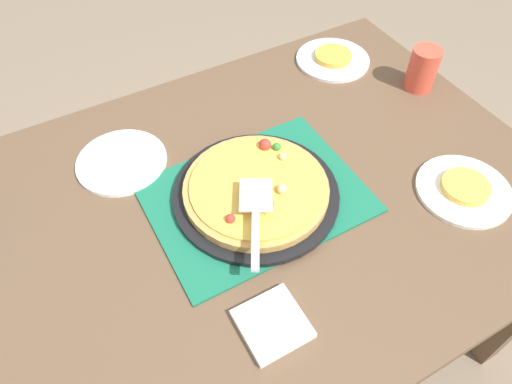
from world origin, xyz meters
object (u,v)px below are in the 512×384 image
Objects in this scene: pizza_pan at (256,194)px; plate_side at (122,162)px; pizza at (256,188)px; plate_near_left at (464,190)px; cup_near at (423,69)px; served_slice_right at (333,56)px; napkin_stack at (272,324)px; plate_far_right at (333,60)px; pizza_server at (256,213)px; served_slice_left at (466,187)px.

plate_side is at bearing 132.42° from pizza_pan.
pizza is 1.50× the size of plate_near_left.
served_slice_right is at bearing 122.60° from cup_near.
served_slice_right is at bearing 86.81° from plate_near_left.
pizza_pan is 0.31m from napkin_stack.
plate_far_right is at bearing 37.22° from pizza_pan.
plate_side is (-0.70, -0.10, 0.00)m from plate_far_right.
pizza is 3.00× the size of served_slice_right.
plate_far_right is at bearing 86.81° from plate_near_left.
plate_near_left is 1.83× the size of napkin_stack.
napkin_stack is (0.11, -0.54, 0.00)m from plate_side.
plate_near_left is 1.00× the size of plate_far_right.
plate_far_right is 0.67m from pizza_server.
pizza_pan reaches higher than napkin_stack.
pizza_server is at bearing -61.46° from plate_side.
plate_side is 0.70m from served_slice_right.
pizza is at bearing 7.48° from pizza_pan.
cup_near reaches higher than served_slice_left.
plate_near_left is at bearing -93.19° from served_slice_right.
pizza_pan is 0.11m from pizza_server.
cup_near reaches higher than pizza.
pizza_server is at bearing 164.16° from plate_near_left.
plate_near_left is 0.82m from plate_side.
pizza_server reaches higher than plate_side.
pizza_pan is 1.73× the size of plate_near_left.
plate_side is 0.99× the size of pizza_server.
pizza_pan is at bearing -167.63° from cup_near.
pizza reaches higher than napkin_stack.
served_slice_right is 0.50× the size of pizza_server.
plate_near_left is at bearing 6.77° from napkin_stack.
pizza_pan is 1.72× the size of pizza_server.
served_slice_left is 0.92× the size of napkin_stack.
napkin_stack is (-0.59, -0.64, 0.00)m from plate_far_right.
plate_far_right is at bearing 37.27° from pizza.
plate_far_right is at bearing 47.36° from napkin_stack.
plate_far_right is 1.83× the size of cup_near.
plate_far_right is 1.00× the size of plate_side.
pizza_server is at bearing 69.15° from napkin_stack.
pizza is 0.48m from served_slice_left.
served_slice_left is 1.00× the size of served_slice_right.
plate_near_left is 2.00× the size of served_slice_right.
served_slice_left is 0.50m from pizza_server.
pizza_pan is 0.35m from plate_side.
served_slice_right is 0.92× the size of cup_near.
served_slice_right reaches higher than pizza_pan.
pizza is 0.58m from plate_far_right.
pizza is at bearing -47.45° from plate_side.
served_slice_left is at bearing 6.77° from napkin_stack.
served_slice_right is (0.46, 0.35, -0.02)m from pizza.
plate_near_left is 0.01m from served_slice_left.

